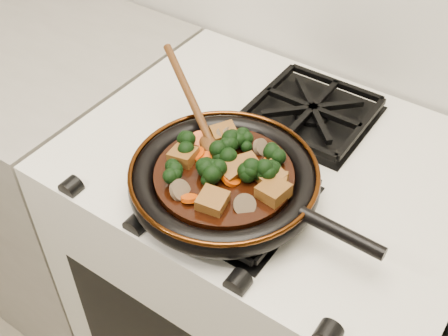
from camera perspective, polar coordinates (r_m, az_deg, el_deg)
The scene contains 35 objects.
stove at distance 1.40m, azimuth 4.09°, elevation -12.47°, with size 0.76×0.60×0.90m, color silver.
burner_grate_front at distance 0.96m, azimuth 1.07°, elevation -2.79°, with size 0.23×0.23×0.03m, color black, non-canonical shape.
burner_grate_back at distance 1.14m, azimuth 8.95°, elevation 5.68°, with size 0.23×0.23×0.03m, color black, non-canonical shape.
skillet at distance 0.94m, azimuth 0.11°, elevation -1.20°, with size 0.45×0.32×0.05m.
braising_sauce at distance 0.94m, azimuth 0.00°, elevation -0.93°, with size 0.23×0.23×0.02m, color black.
tofu_cube_0 at distance 0.87m, azimuth -1.17°, elevation -3.42°, with size 0.04×0.04×0.02m, color brown.
tofu_cube_1 at distance 0.92m, azimuth 4.68°, elevation -0.89°, with size 0.04×0.04×0.02m, color brown.
tofu_cube_2 at distance 0.89m, azimuth 5.04°, elevation -2.40°, with size 0.04×0.05×0.02m, color brown.
tofu_cube_3 at distance 0.92m, azimuth 0.65°, elevation -0.31°, with size 0.04×0.04×0.02m, color brown.
tofu_cube_4 at distance 0.95m, azimuth -4.16°, elevation 1.24°, with size 0.04×0.04×0.02m, color brown.
tofu_cube_5 at distance 0.91m, azimuth 5.49°, elevation -1.39°, with size 0.04×0.03×0.02m, color brown.
tofu_cube_6 at distance 0.99m, azimuth 0.01°, elevation 3.51°, with size 0.04×0.04×0.02m, color brown.
tofu_cube_7 at distance 0.94m, azimuth 2.41°, elevation 0.34°, with size 0.04×0.03×0.02m, color brown.
broccoli_floret_0 at distance 0.92m, azimuth 3.20°, elevation -0.37°, with size 0.06×0.06×0.06m, color black, non-canonical shape.
broccoli_floret_1 at distance 0.92m, azimuth -1.39°, elevation -0.54°, with size 0.06×0.06×0.05m, color black, non-canonical shape.
broccoli_floret_2 at distance 0.95m, azimuth 5.30°, elevation 1.18°, with size 0.06×0.06×0.05m, color black, non-canonical shape.
broccoli_floret_3 at distance 0.92m, azimuth 4.10°, elevation -0.32°, with size 0.06×0.06×0.05m, color black, non-canonical shape.
broccoli_floret_4 at distance 0.97m, azimuth 2.16°, elevation 2.71°, with size 0.05×0.05×0.05m, color black, non-canonical shape.
broccoli_floret_5 at distance 0.95m, azimuth 0.34°, elevation 1.35°, with size 0.06×0.06×0.05m, color black, non-canonical shape.
broccoli_floret_6 at distance 0.92m, azimuth -1.68°, elevation -0.62°, with size 0.06×0.06×0.05m, color black, non-canonical shape.
broccoli_floret_7 at distance 0.97m, azimuth 0.56°, elevation 2.70°, with size 0.06×0.06×0.05m, color black, non-canonical shape.
broccoli_floret_8 at distance 0.92m, azimuth -5.47°, elevation -0.69°, with size 0.06×0.06×0.05m, color black, non-canonical shape.
broccoli_floret_9 at distance 0.96m, azimuth -4.04°, elevation 2.32°, with size 0.06×0.06×0.06m, color black, non-canonical shape.
carrot_coin_0 at distance 0.95m, azimuth -1.87°, elevation 0.88°, with size 0.03×0.03×0.01m, color #CB4005.
carrot_coin_1 at distance 0.99m, azimuth -2.53°, elevation 2.96°, with size 0.03×0.03×0.01m, color #CB4005.
carrot_coin_2 at distance 0.89m, azimuth -3.55°, elevation -3.11°, with size 0.03×0.03×0.01m, color #CB4005.
carrot_coin_3 at distance 0.91m, azimuth 0.73°, elevation -1.13°, with size 0.03×0.03×0.01m, color #CB4005.
carrot_coin_4 at distance 0.96m, azimuth -2.79°, elevation 1.41°, with size 0.03×0.03×0.01m, color #CB4005.
carrot_coin_5 at distance 0.95m, azimuth 4.80°, elevation 0.56°, with size 0.03×0.03×0.01m, color #CB4005.
mushroom_slice_0 at distance 0.99m, azimuth 0.67°, elevation 3.19°, with size 0.04×0.04×0.01m, color brown.
mushroom_slice_1 at distance 0.90m, azimuth -4.47°, elevation -2.30°, with size 0.04×0.04×0.01m, color brown.
mushroom_slice_2 at distance 0.87m, azimuth 2.11°, elevation -3.74°, with size 0.04×0.04×0.01m, color brown.
mushroom_slice_3 at distance 0.99m, azimuth -0.11°, elevation 3.22°, with size 0.03×0.03×0.01m, color brown.
mushroom_slice_4 at distance 0.97m, azimuth 3.77°, elevation 2.10°, with size 0.03×0.03×0.01m, color brown.
wooden_spoon at distance 1.01m, azimuth -2.64°, elevation 5.45°, with size 0.14×0.10×0.23m.
Camera 1 is at (0.36, 1.00, 1.61)m, focal length 45.00 mm.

